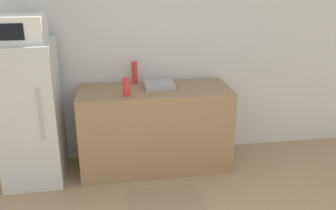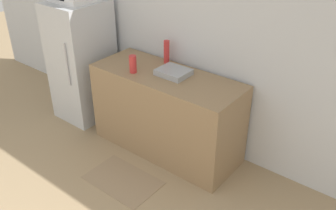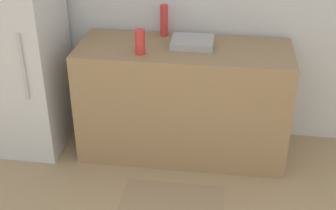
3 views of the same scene
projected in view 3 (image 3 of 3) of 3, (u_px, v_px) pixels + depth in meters
name	position (u px, v px, depth m)	size (l,w,h in m)	color
refrigerator	(23.00, 62.00, 3.84)	(0.60, 0.69, 1.50)	silver
counter	(183.00, 101.00, 3.84)	(1.68, 0.65, 0.94)	#937551
sink_basin	(193.00, 42.00, 3.64)	(0.33, 0.27, 0.06)	#9EA3A8
bottle_tall	(164.00, 20.00, 3.80)	(0.06, 0.06, 0.26)	red
bottle_short	(140.00, 42.00, 3.47)	(0.08, 0.08, 0.19)	red
kitchen_rug	(172.00, 203.00, 3.43)	(0.76, 0.49, 0.01)	#937A5B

